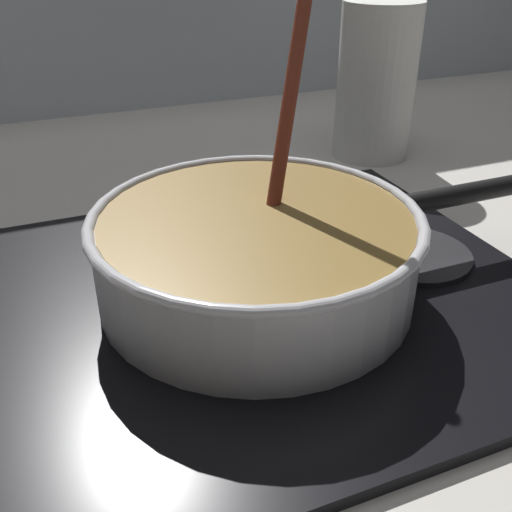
# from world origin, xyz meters

# --- Properties ---
(ground) EXTENTS (2.40, 1.60, 0.04)m
(ground) POSITION_xyz_m (0.00, 0.00, -0.02)
(ground) COLOR beige
(hob_plate) EXTENTS (0.56, 0.48, 0.01)m
(hob_plate) POSITION_xyz_m (0.05, 0.06, 0.01)
(hob_plate) COLOR black
(hob_plate) RESTS_ON ground
(burner_ring) EXTENTS (0.19, 0.19, 0.01)m
(burner_ring) POSITION_xyz_m (0.05, 0.06, 0.02)
(burner_ring) COLOR #592D0C
(burner_ring) RESTS_ON hob_plate
(spare_burner) EXTENTS (0.13, 0.13, 0.01)m
(spare_burner) POSITION_xyz_m (0.24, 0.06, 0.01)
(spare_burner) COLOR #262628
(spare_burner) RESTS_ON hob_plate
(cooking_pan) EXTENTS (0.47, 0.31, 0.34)m
(cooking_pan) POSITION_xyz_m (0.06, 0.06, 0.06)
(cooking_pan) COLOR silver
(cooking_pan) RESTS_ON hob_plate
(paper_towel_roll) EXTENTS (0.12, 0.12, 0.23)m
(paper_towel_roll) POSITION_xyz_m (0.38, 0.38, 0.12)
(paper_towel_roll) COLOR white
(paper_towel_roll) RESTS_ON ground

